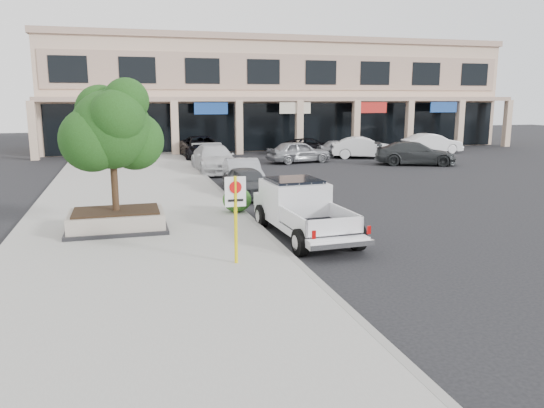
{
  "coord_description": "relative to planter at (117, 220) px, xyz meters",
  "views": [
    {
      "loc": [
        -5.84,
        -14.14,
        4.42
      ],
      "look_at": [
        -1.46,
        1.5,
        1.15
      ],
      "focal_mm": 35.0,
      "sensor_mm": 36.0,
      "label": 1
    }
  ],
  "objects": [
    {
      "name": "pickup_truck",
      "position": [
        5.83,
        -1.97,
        0.41
      ],
      "size": [
        2.35,
        5.7,
        1.77
      ],
      "primitive_type": null,
      "rotation": [
        0.0,
        0.0,
        0.05
      ],
      "color": "white",
      "rests_on": "ground"
    },
    {
      "name": "curb_car_a",
      "position": [
        5.66,
        5.43,
        0.19
      ],
      "size": [
        1.92,
        4.05,
        1.34
      ],
      "primitive_type": "imported",
      "rotation": [
        0.0,
        0.0,
        0.09
      ],
      "color": "#333538",
      "rests_on": "ground"
    },
    {
      "name": "lot_car_e",
      "position": [
        16.32,
        19.67,
        0.19
      ],
      "size": [
        4.03,
        1.87,
        1.33
      ],
      "primitive_type": "imported",
      "rotation": [
        0.0,
        0.0,
        1.49
      ],
      "color": "#96979D",
      "rests_on": "ground"
    },
    {
      "name": "planter",
      "position": [
        0.0,
        0.0,
        0.0
      ],
      "size": [
        3.2,
        2.2,
        0.68
      ],
      "color": "black",
      "rests_on": "sidewalk"
    },
    {
      "name": "hedge",
      "position": [
        4.38,
        1.72,
        0.14
      ],
      "size": [
        1.1,
        0.99,
        0.93
      ],
      "primitive_type": "ellipsoid",
      "color": "#184112",
      "rests_on": "sidewalk"
    },
    {
      "name": "planter_tree",
      "position": [
        0.13,
        0.15,
        2.94
      ],
      "size": [
        2.9,
        2.55,
        4.0
      ],
      "color": "black",
      "rests_on": "planter"
    },
    {
      "name": "sidewalk",
      "position": [
        0.68,
        2.52,
        -0.4
      ],
      "size": [
        8.0,
        52.0,
        0.15
      ],
      "primitive_type": "cube",
      "color": "gray",
      "rests_on": "ground"
    },
    {
      "name": "lot_car_f",
      "position": [
        24.35,
        20.16,
        0.31
      ],
      "size": [
        4.86,
        2.0,
        1.56
      ],
      "primitive_type": "imported",
      "rotation": [
        0.0,
        0.0,
        1.5
      ],
      "color": "white",
      "rests_on": "ground"
    },
    {
      "name": "lot_car_a",
      "position": [
        11.94,
        17.0,
        0.28
      ],
      "size": [
        4.67,
        2.51,
        1.51
      ],
      "primitive_type": "imported",
      "rotation": [
        0.0,
        0.0,
        1.74
      ],
      "color": "gray",
      "rests_on": "ground"
    },
    {
      "name": "curb_car_b",
      "position": [
        5.91,
        7.54,
        0.26
      ],
      "size": [
        1.88,
        4.57,
        1.47
      ],
      "primitive_type": "imported",
      "rotation": [
        0.0,
        0.0,
        -0.07
      ],
      "color": "#96979D",
      "rests_on": "ground"
    },
    {
      "name": "curb",
      "position": [
        4.63,
        2.52,
        -0.4
      ],
      "size": [
        0.2,
        52.0,
        0.15
      ],
      "primitive_type": "cube",
      "color": "gray",
      "rests_on": "ground"
    },
    {
      "name": "ground",
      "position": [
        6.18,
        -3.48,
        -0.48
      ],
      "size": [
        120.0,
        120.0,
        0.0
      ],
      "primitive_type": "plane",
      "color": "black",
      "rests_on": "ground"
    },
    {
      "name": "curb_car_d",
      "position": [
        5.85,
        21.09,
        0.35
      ],
      "size": [
        2.84,
        6.0,
        1.65
      ],
      "primitive_type": "imported",
      "rotation": [
        0.0,
        0.0,
        0.02
      ],
      "color": "black",
      "rests_on": "ground"
    },
    {
      "name": "strip_mall",
      "position": [
        14.18,
        30.45,
        4.27
      ],
      "size": [
        40.55,
        12.43,
        9.5
      ],
      "color": "#D1AC93",
      "rests_on": "ground"
    },
    {
      "name": "no_parking_sign",
      "position": [
        3.04,
        -4.49,
        1.16
      ],
      "size": [
        0.55,
        0.09,
        2.3
      ],
      "color": "yellow",
      "rests_on": "sidewalk"
    },
    {
      "name": "lot_car_c",
      "position": [
        19.05,
        13.76,
        0.29
      ],
      "size": [
        5.69,
        3.92,
        1.53
      ],
      "primitive_type": "imported",
      "rotation": [
        0.0,
        0.0,
        1.2
      ],
      "color": "#2A2D2F",
      "rests_on": "ground"
    },
    {
      "name": "lot_car_d",
      "position": [
        14.4,
        21.29,
        0.19
      ],
      "size": [
        5.25,
        3.81,
        1.33
      ],
      "primitive_type": "imported",
      "rotation": [
        0.0,
        0.0,
        1.19
      ],
      "color": "black",
      "rests_on": "ground"
    },
    {
      "name": "curb_car_c",
      "position": [
        5.57,
        13.97,
        0.33
      ],
      "size": [
        2.35,
        5.58,
        1.61
      ],
      "primitive_type": "imported",
      "rotation": [
        0.0,
        0.0,
        0.02
      ],
      "color": "silver",
      "rests_on": "ground"
    },
    {
      "name": "lot_car_b",
      "position": [
        17.45,
        18.26,
        0.3
      ],
      "size": [
        5.01,
        3.17,
        1.56
      ],
      "primitive_type": "imported",
      "rotation": [
        0.0,
        0.0,
        1.22
      ],
      "color": "silver",
      "rests_on": "ground"
    }
  ]
}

